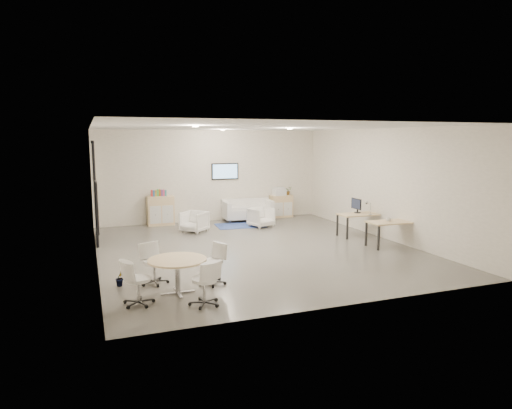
{
  "coord_description": "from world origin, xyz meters",
  "views": [
    {
      "loc": [
        -4.14,
        -11.13,
        2.9
      ],
      "look_at": [
        0.16,
        0.4,
        1.12
      ],
      "focal_mm": 32.0,
      "sensor_mm": 36.0,
      "label": 1
    }
  ],
  "objects_px": {
    "loveseat": "(248,211)",
    "armchair_left": "(194,221)",
    "round_table": "(177,263)",
    "armchair_right": "(261,216)",
    "sideboard_left": "(161,211)",
    "sideboard_right": "(281,206)",
    "desk_front": "(392,224)",
    "desk_rear": "(360,216)"
  },
  "relations": [
    {
      "from": "loveseat",
      "to": "armchair_left",
      "type": "relative_size",
      "value": 2.49
    },
    {
      "from": "round_table",
      "to": "armchair_right",
      "type": "bearing_deg",
      "value": 55.53
    },
    {
      "from": "sideboard_left",
      "to": "sideboard_right",
      "type": "bearing_deg",
      "value": 0.36
    },
    {
      "from": "loveseat",
      "to": "armchair_right",
      "type": "height_order",
      "value": "loveseat"
    },
    {
      "from": "armchair_right",
      "to": "desk_front",
      "type": "relative_size",
      "value": 0.53
    },
    {
      "from": "desk_rear",
      "to": "sideboard_left",
      "type": "bearing_deg",
      "value": 144.75
    },
    {
      "from": "armchair_left",
      "to": "desk_front",
      "type": "height_order",
      "value": "armchair_left"
    },
    {
      "from": "sideboard_left",
      "to": "armchair_right",
      "type": "bearing_deg",
      "value": -25.89
    },
    {
      "from": "armchair_right",
      "to": "sideboard_left",
      "type": "bearing_deg",
      "value": 135.68
    },
    {
      "from": "desk_rear",
      "to": "round_table",
      "type": "height_order",
      "value": "desk_rear"
    },
    {
      "from": "loveseat",
      "to": "desk_rear",
      "type": "distance_m",
      "value": 4.33
    },
    {
      "from": "sideboard_left",
      "to": "armchair_right",
      "type": "height_order",
      "value": "sideboard_left"
    },
    {
      "from": "armchair_left",
      "to": "armchair_right",
      "type": "xyz_separation_m",
      "value": [
        2.27,
        0.06,
        -0.01
      ]
    },
    {
      "from": "armchair_left",
      "to": "armchair_right",
      "type": "relative_size",
      "value": 1.02
    },
    {
      "from": "sideboard_left",
      "to": "desk_front",
      "type": "height_order",
      "value": "sideboard_left"
    },
    {
      "from": "sideboard_left",
      "to": "round_table",
      "type": "xyz_separation_m",
      "value": [
        -0.78,
        -7.09,
        0.09
      ]
    },
    {
      "from": "round_table",
      "to": "armchair_left",
      "type": "bearing_deg",
      "value": 74.09
    },
    {
      "from": "round_table",
      "to": "desk_front",
      "type": "bearing_deg",
      "value": 16.21
    },
    {
      "from": "sideboard_right",
      "to": "desk_front",
      "type": "xyz_separation_m",
      "value": [
        0.94,
        -5.32,
        0.21
      ]
    },
    {
      "from": "sideboard_right",
      "to": "armchair_left",
      "type": "height_order",
      "value": "sideboard_right"
    },
    {
      "from": "sideboard_right",
      "to": "loveseat",
      "type": "distance_m",
      "value": 1.42
    },
    {
      "from": "desk_front",
      "to": "desk_rear",
      "type": "bearing_deg",
      "value": 93.67
    },
    {
      "from": "armchair_right",
      "to": "desk_front",
      "type": "distance_m",
      "value": 4.47
    },
    {
      "from": "sideboard_left",
      "to": "desk_rear",
      "type": "height_order",
      "value": "sideboard_left"
    },
    {
      "from": "loveseat",
      "to": "armchair_left",
      "type": "distance_m",
      "value": 2.63
    },
    {
      "from": "sideboard_right",
      "to": "armchair_right",
      "type": "relative_size",
      "value": 1.16
    },
    {
      "from": "loveseat",
      "to": "armchair_left",
      "type": "xyz_separation_m",
      "value": [
        -2.25,
        -1.36,
        0.01
      ]
    },
    {
      "from": "desk_rear",
      "to": "sideboard_right",
      "type": "bearing_deg",
      "value": 103.35
    },
    {
      "from": "loveseat",
      "to": "desk_front",
      "type": "bearing_deg",
      "value": -62.08
    },
    {
      "from": "loveseat",
      "to": "desk_front",
      "type": "distance_m",
      "value": 5.63
    },
    {
      "from": "sideboard_left",
      "to": "armchair_left",
      "type": "height_order",
      "value": "sideboard_left"
    },
    {
      "from": "sideboard_right",
      "to": "desk_rear",
      "type": "distance_m",
      "value": 3.99
    },
    {
      "from": "sideboard_left",
      "to": "sideboard_right",
      "type": "distance_m",
      "value": 4.46
    },
    {
      "from": "sideboard_right",
      "to": "desk_rear",
      "type": "bearing_deg",
      "value": -77.29
    },
    {
      "from": "sideboard_right",
      "to": "round_table",
      "type": "height_order",
      "value": "sideboard_right"
    },
    {
      "from": "loveseat",
      "to": "desk_front",
      "type": "relative_size",
      "value": 1.34
    },
    {
      "from": "sideboard_left",
      "to": "loveseat",
      "type": "bearing_deg",
      "value": -3.52
    },
    {
      "from": "sideboard_left",
      "to": "desk_rear",
      "type": "distance_m",
      "value": 6.59
    },
    {
      "from": "loveseat",
      "to": "round_table",
      "type": "relative_size",
      "value": 1.62
    },
    {
      "from": "sideboard_left",
      "to": "round_table",
      "type": "distance_m",
      "value": 7.13
    },
    {
      "from": "armchair_right",
      "to": "desk_rear",
      "type": "distance_m",
      "value": 3.29
    },
    {
      "from": "armchair_left",
      "to": "armchair_right",
      "type": "distance_m",
      "value": 2.27
    }
  ]
}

